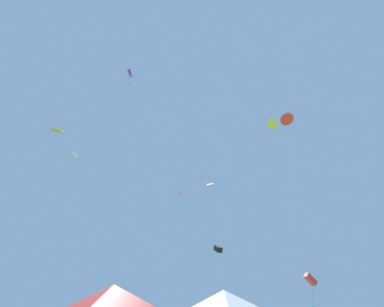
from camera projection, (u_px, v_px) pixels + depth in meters
The scene contains 11 objects.
canopy_tent_white at pixel (224, 301), 14.79m from camera, with size 3.52×3.52×3.76m.
canopy_tent_red at pixel (112, 298), 11.47m from camera, with size 3.27×3.27×3.50m.
kite_orange_delta at pixel (180, 192), 34.35m from camera, with size 0.73×1.20×1.10m.
kite_yellow_diamond at pixel (273, 125), 37.03m from camera, with size 1.43×1.43×3.15m.
kite_red_delta at pixel (287, 119), 30.05m from camera, with size 1.71×1.63×0.89m.
kite_white_box at pixel (76, 154), 30.93m from camera, with size 0.70×0.65×0.59m.
kite_black_box at pixel (218, 249), 28.71m from camera, with size 0.95×1.55×1.09m.
kite_red_box at pixel (311, 280), 29.46m from camera, with size 1.55×1.23×3.25m.
kite_purple_box at pixel (130, 73), 30.69m from camera, with size 0.68×0.59×2.24m.
kite_pink_diamond at pixel (210, 184), 19.41m from camera, with size 0.71×0.77×0.38m.
kite_yellow_delta at pixel (58, 130), 28.83m from camera, with size 1.74×1.60×1.19m.
Camera 1 is at (0.24, -6.14, 1.64)m, focal length 24.80 mm.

